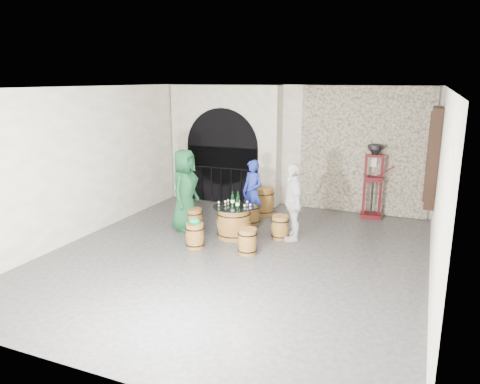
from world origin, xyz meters
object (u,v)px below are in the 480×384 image
at_px(barrel_stool_far, 252,214).
at_px(person_blue, 253,192).
at_px(barrel_stool_left, 194,220).
at_px(barrel_stool_near_right, 247,241).
at_px(person_white, 293,202).
at_px(wine_bottle_left, 233,200).
at_px(wine_bottle_right, 238,200).
at_px(person_green, 185,190).
at_px(side_barrel, 264,201).
at_px(barrel_stool_right, 280,227).
at_px(barrel_stool_near_left, 195,236).
at_px(wine_bottle_center, 238,203).
at_px(corking_press, 373,176).
at_px(barrel_table, 234,222).

xyz_separation_m(barrel_stool_far, person_blue, (0.00, 0.05, 0.51)).
bearing_deg(barrel_stool_left, barrel_stool_near_right, -27.24).
relative_size(person_white, wine_bottle_left, 5.09).
distance_m(wine_bottle_left, wine_bottle_right, 0.12).
relative_size(person_green, wine_bottle_left, 5.68).
distance_m(wine_bottle_right, side_barrel, 1.81).
height_order(barrel_stool_near_right, person_green, person_green).
height_order(barrel_stool_right, person_blue, person_blue).
relative_size(barrel_stool_near_right, wine_bottle_left, 1.58).
relative_size(wine_bottle_left, side_barrel, 0.47).
xyz_separation_m(barrel_stool_far, person_green, (-1.26, -0.93, 0.67)).
relative_size(barrel_stool_left, person_green, 0.28).
xyz_separation_m(person_blue, person_white, (1.18, -0.68, 0.06)).
bearing_deg(person_green, barrel_stool_near_left, -145.55).
xyz_separation_m(barrel_stool_left, barrel_stool_far, (1.03, 0.94, 0.00)).
xyz_separation_m(person_white, wine_bottle_center, (-1.07, -0.49, -0.01)).
xyz_separation_m(barrel_stool_near_right, corking_press, (1.94, 3.44, 0.80)).
xyz_separation_m(barrel_table, wine_bottle_center, (0.14, -0.11, 0.48)).
bearing_deg(person_blue, side_barrel, 109.52).
distance_m(person_green, person_white, 2.46).
bearing_deg(barrel_table, person_blue, 88.14).
bearing_deg(person_green, barrel_stool_left, -97.11).
distance_m(barrel_table, side_barrel, 1.84).
bearing_deg(barrel_stool_left, person_white, 8.00).
xyz_separation_m(barrel_table, barrel_stool_left, (-1.00, 0.06, -0.09)).
distance_m(person_white, side_barrel, 1.94).
distance_m(person_blue, corking_press, 3.02).
bearing_deg(wine_bottle_right, barrel_table, -123.18).
xyz_separation_m(barrel_stool_right, wine_bottle_right, (-0.90, -0.20, 0.57)).
xyz_separation_m(barrel_stool_left, person_green, (-0.23, 0.01, 0.67)).
height_order(barrel_table, barrel_stool_near_right, barrel_table).
height_order(barrel_table, side_barrel, same).
relative_size(barrel_stool_left, barrel_stool_right, 1.00).
bearing_deg(wine_bottle_left, barrel_stool_left, 179.56).
bearing_deg(barrel_table, side_barrel, 88.83).
distance_m(person_green, wine_bottle_right, 1.29).
distance_m(barrel_stool_far, barrel_stool_right, 1.17).
bearing_deg(barrel_stool_far, person_green, -143.61).
bearing_deg(barrel_stool_left, barrel_table, -3.45).
distance_m(barrel_stool_near_left, wine_bottle_right, 1.25).
distance_m(barrel_table, barrel_stool_right, 1.01).
relative_size(barrel_table, wine_bottle_right, 2.74).
relative_size(barrel_stool_right, wine_bottle_left, 1.58).
bearing_deg(wine_bottle_left, barrel_stool_right, 13.48).
bearing_deg(wine_bottle_right, barrel_stool_right, 12.58).
distance_m(barrel_stool_far, person_green, 1.70).
bearing_deg(wine_bottle_right, barrel_stool_near_right, -56.91).
bearing_deg(wine_bottle_right, person_blue, 91.63).
bearing_deg(corking_press, barrel_stool_near_right, -126.85).
bearing_deg(wine_bottle_right, person_green, -179.12).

